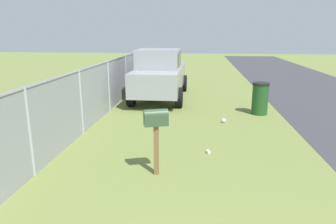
# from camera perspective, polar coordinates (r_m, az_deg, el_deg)

# --- Properties ---
(mailbox) EXTENTS (0.33, 0.50, 1.34)m
(mailbox) POSITION_cam_1_polar(r_m,az_deg,el_deg) (5.92, -2.24, -2.06)
(mailbox) COLOR brown
(mailbox) RESTS_ON ground
(pickup_truck) EXTENTS (5.07, 2.09, 2.09)m
(pickup_truck) POSITION_cam_1_polar(r_m,az_deg,el_deg) (12.97, -1.51, 7.27)
(pickup_truck) COLOR #93999E
(pickup_truck) RESTS_ON ground
(trash_bin) EXTENTS (0.56, 0.56, 1.10)m
(trash_bin) POSITION_cam_1_polar(r_m,az_deg,el_deg) (11.00, 16.66, 2.43)
(trash_bin) COLOR #1E4C1E
(trash_bin) RESTS_ON ground
(fence_section) EXTENTS (13.20, 0.07, 1.79)m
(fence_section) POSITION_cam_1_polar(r_m,az_deg,el_deg) (9.94, -13.08, 3.83)
(fence_section) COLOR #9EA3A8
(fence_section) RESTS_ON ground
(litter_cup_near_hydrant) EXTENTS (0.12, 0.12, 0.08)m
(litter_cup_near_hydrant) POSITION_cam_1_polar(r_m,az_deg,el_deg) (7.34, 7.45, -7.25)
(litter_cup_near_hydrant) COLOR white
(litter_cup_near_hydrant) RESTS_ON ground
(litter_bag_far_scatter) EXTENTS (0.14, 0.14, 0.14)m
(litter_bag_far_scatter) POSITION_cam_1_polar(r_m,az_deg,el_deg) (9.80, 10.27, -1.56)
(litter_bag_far_scatter) COLOR silver
(litter_bag_far_scatter) RESTS_ON ground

